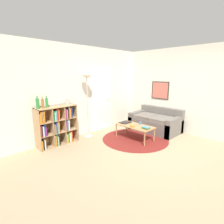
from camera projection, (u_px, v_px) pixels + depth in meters
ground_plane at (161, 158)px, 3.82m from camera, size 14.00×14.00×0.00m
wall_back at (90, 91)px, 5.32m from camera, size 7.05×0.11×2.60m
wall_right at (162, 90)px, 5.82m from camera, size 0.08×5.51×2.60m
rug at (135, 139)px, 4.96m from camera, size 1.85×1.85×0.01m
bookshelf at (56, 126)px, 4.48m from camera, size 1.03×0.34×1.01m
floor_lamp at (87, 85)px, 4.85m from camera, size 0.30×0.30×1.78m
couch at (156, 122)px, 5.67m from camera, size 0.91×1.51×0.73m
coffee_table at (135, 127)px, 4.89m from camera, size 0.53×1.08×0.40m
laptop at (125, 122)px, 5.16m from camera, size 0.33×0.25×0.02m
bowl at (132, 126)px, 4.75m from camera, size 0.13×0.13×0.05m
book_stack_on_table at (146, 128)px, 4.56m from camera, size 0.14×0.20×0.06m
cup at (140, 123)px, 4.97m from camera, size 0.07×0.07×0.08m
bottle_left at (38, 103)px, 4.07m from camera, size 0.08×0.08×0.30m
bottle_middle at (43, 103)px, 4.15m from camera, size 0.06×0.06×0.27m
bottle_right at (47, 103)px, 4.23m from camera, size 0.06×0.06×0.29m
vase_on_shelf at (68, 102)px, 4.60m from camera, size 0.11×0.11×0.16m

